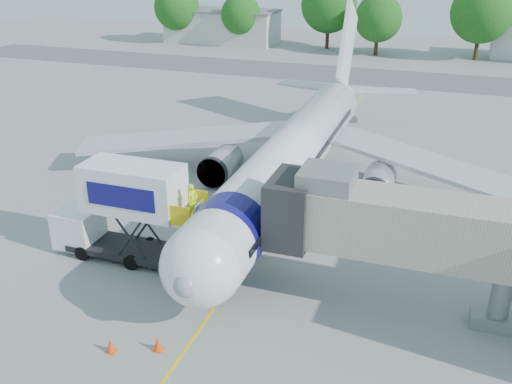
% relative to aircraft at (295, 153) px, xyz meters
% --- Properties ---
extents(ground, '(160.00, 160.00, 0.00)m').
position_rel_aircraft_xyz_m(ground, '(0.00, -4.12, -2.95)').
color(ground, gray).
rests_on(ground, ground).
extents(guidance_line, '(0.15, 70.00, 0.01)m').
position_rel_aircraft_xyz_m(guidance_line, '(0.00, -4.12, -2.94)').
color(guidance_line, yellow).
rests_on(guidance_line, ground).
extents(taxiway_strip, '(120.00, 10.00, 0.01)m').
position_rel_aircraft_xyz_m(taxiway_strip, '(0.00, 37.88, -2.94)').
color(taxiway_strip, '#59595B').
rests_on(taxiway_strip, ground).
extents(aircraft, '(34.17, 37.73, 11.35)m').
position_rel_aircraft_xyz_m(aircraft, '(0.00, 0.00, 0.00)').
color(aircraft, white).
rests_on(aircraft, ground).
extents(jet_bridge, '(13.90, 3.20, 6.60)m').
position_rel_aircraft_xyz_m(jet_bridge, '(7.99, -11.12, 1.39)').
color(jet_bridge, '#A9A491').
rests_on(jet_bridge, ground).
extents(catering_hiloader, '(8.50, 2.44, 5.50)m').
position_rel_aircraft_xyz_m(catering_hiloader, '(-6.26, -11.12, -0.19)').
color(catering_hiloader, black).
rests_on(catering_hiloader, ground).
extents(safety_cone_a, '(0.43, 0.43, 0.68)m').
position_rel_aircraft_xyz_m(safety_cone_a, '(-1.08, -17.49, -2.62)').
color(safety_cone_a, '#F5430C').
rests_on(safety_cone_a, ground).
extents(safety_cone_b, '(0.42, 0.42, 0.67)m').
position_rel_aircraft_xyz_m(safety_cone_b, '(-2.90, -18.23, -2.63)').
color(safety_cone_b, '#F5430C').
rests_on(safety_cone_b, ground).
extents(outbuilding_left, '(18.40, 8.40, 5.30)m').
position_rel_aircraft_xyz_m(outbuilding_left, '(-28.00, 55.88, -0.29)').
color(outbuilding_left, beige).
rests_on(outbuilding_left, ground).
extents(tree_a, '(7.30, 7.30, 9.31)m').
position_rel_aircraft_xyz_m(tree_a, '(-34.68, 52.78, 2.70)').
color(tree_a, '#382314').
rests_on(tree_a, ground).
extents(tree_b, '(6.32, 6.32, 8.06)m').
position_rel_aircraft_xyz_m(tree_b, '(-23.68, 53.16, 1.94)').
color(tree_b, '#382314').
rests_on(tree_b, ground).
extents(tree_c, '(8.52, 8.52, 10.87)m').
position_rel_aircraft_xyz_m(tree_c, '(-10.19, 55.73, 3.65)').
color(tree_c, '#382314').
rests_on(tree_c, ground).
extents(tree_d, '(6.88, 6.88, 8.77)m').
position_rel_aircraft_xyz_m(tree_d, '(-2.09, 52.54, 2.37)').
color(tree_d, '#382314').
rests_on(tree_d, ground).
extents(tree_e, '(8.50, 8.50, 10.83)m').
position_rel_aircraft_xyz_m(tree_e, '(11.89, 53.44, 3.63)').
color(tree_e, '#382314').
rests_on(tree_e, ground).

